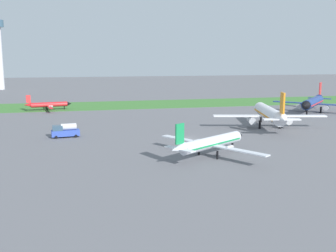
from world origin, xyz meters
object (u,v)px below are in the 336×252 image
(airplane_parked_jet_far, at_px, (313,102))
(airplane_taxiing_turboprop, at_px, (48,105))
(airplane_midfield_jet, at_px, (270,114))
(fuel_truck_near_gate, at_px, (65,131))
(airplane_foreground_turboprop, at_px, (210,143))

(airplane_parked_jet_far, bearing_deg, airplane_taxiing_turboprop, -61.64)
(airplane_taxiing_turboprop, relative_size, airplane_midfield_jet, 0.64)
(airplane_parked_jet_far, distance_m, fuel_truck_near_gate, 86.31)
(airplane_parked_jet_far, bearing_deg, fuel_truck_near_gate, -28.63)
(airplane_foreground_turboprop, bearing_deg, fuel_truck_near_gate, 105.10)
(airplane_foreground_turboprop, distance_m, airplane_parked_jet_far, 74.52)
(airplane_taxiing_turboprop, distance_m, airplane_foreground_turboprop, 83.95)
(airplane_foreground_turboprop, height_order, airplane_midfield_jet, airplane_midfield_jet)
(airplane_foreground_turboprop, relative_size, airplane_parked_jet_far, 0.99)
(airplane_taxiing_turboprop, distance_m, fuel_truck_near_gate, 51.46)
(airplane_taxiing_turboprop, height_order, fuel_truck_near_gate, airplane_taxiing_turboprop)
(airplane_foreground_turboprop, distance_m, fuel_truck_near_gate, 37.64)
(airplane_foreground_turboprop, bearing_deg, airplane_taxiing_turboprop, 82.10)
(airplane_foreground_turboprop, height_order, airplane_parked_jet_far, airplane_parked_jet_far)
(airplane_midfield_jet, bearing_deg, fuel_truck_near_gate, 104.23)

